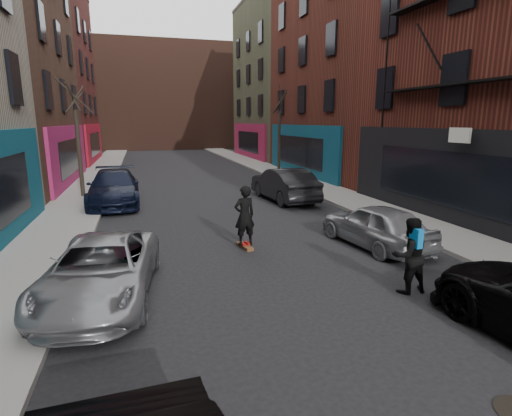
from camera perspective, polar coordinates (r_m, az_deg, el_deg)
sidewalk_left at (r=33.49m, az=-21.05°, el=5.16°), size 2.50×84.00×0.13m
sidewalk_right at (r=34.71m, az=0.06°, el=6.20°), size 2.50×84.00×0.13m
buildings_right at (r=25.85m, az=26.69°, el=20.51°), size 12.00×56.00×16.00m
building_far at (r=59.34m, az=-13.29°, el=15.13°), size 40.00×10.00×14.00m
tree_left_far at (r=21.36m, az=-24.19°, el=10.23°), size 2.00×2.00×6.50m
tree_right_far at (r=28.78m, az=3.35°, el=11.83°), size 2.00×2.00×6.80m
parked_left_far at (r=9.27m, az=-21.26°, el=-8.23°), size 2.69×4.87×1.29m
parked_left_end at (r=19.41m, az=-19.64°, el=2.77°), size 2.28×5.45×1.57m
parked_right_far at (r=12.65m, az=16.74°, el=-2.36°), size 2.09×4.14×1.35m
parked_right_end at (r=19.24m, az=3.99°, el=3.39°), size 2.03×4.91×1.58m
skateboard at (r=12.14m, az=-1.62°, el=-5.51°), size 0.38×0.83×0.10m
skateboarder at (r=11.88m, az=-1.65°, el=-1.11°), size 0.74×0.56×1.81m
pedestrian at (r=9.50m, az=21.05°, el=-6.30°), size 0.84×0.66×1.72m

